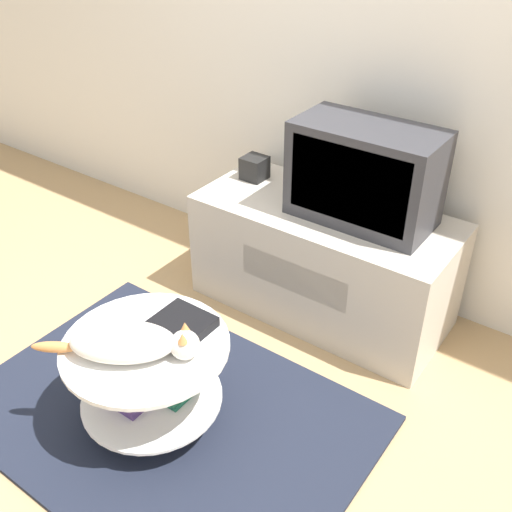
# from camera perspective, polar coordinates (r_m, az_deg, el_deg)

# --- Properties ---
(ground_plane) EXTENTS (12.00, 12.00, 0.00)m
(ground_plane) POSITION_cam_1_polar(r_m,az_deg,el_deg) (2.57, -8.50, -14.92)
(ground_plane) COLOR tan
(wall_back) EXTENTS (8.00, 0.05, 2.60)m
(wall_back) POSITION_cam_1_polar(r_m,az_deg,el_deg) (2.90, 9.21, 20.88)
(wall_back) COLOR silver
(wall_back) RESTS_ON ground_plane
(rug) EXTENTS (1.61, 1.12, 0.02)m
(rug) POSITION_cam_1_polar(r_m,az_deg,el_deg) (2.56, -8.51, -14.77)
(rug) COLOR #1E2333
(rug) RESTS_ON ground_plane
(tv_stand) EXTENTS (1.24, 0.55, 0.56)m
(tv_stand) POSITION_cam_1_polar(r_m,az_deg,el_deg) (2.94, 6.39, -0.43)
(tv_stand) COLOR beige
(tv_stand) RESTS_ON ground_plane
(tv) EXTENTS (0.63, 0.33, 0.43)m
(tv) POSITION_cam_1_polar(r_m,az_deg,el_deg) (2.66, 10.32, 7.67)
(tv) COLOR #333338
(tv) RESTS_ON tv_stand
(speaker) EXTENTS (0.12, 0.12, 0.12)m
(speaker) POSITION_cam_1_polar(r_m,az_deg,el_deg) (3.05, -0.14, 8.39)
(speaker) COLOR black
(speaker) RESTS_ON tv_stand
(coffee_table) EXTENTS (0.63, 0.63, 0.40)m
(coffee_table) POSITION_cam_1_polar(r_m,az_deg,el_deg) (2.36, -10.23, -10.91)
(coffee_table) COLOR #B2B2B7
(coffee_table) RESTS_ON rug
(dvd_box) EXTENTS (0.21, 0.20, 0.04)m
(dvd_box) POSITION_cam_1_polar(r_m,az_deg,el_deg) (2.30, -7.12, -6.50)
(dvd_box) COLOR black
(dvd_box) RESTS_ON coffee_table
(cat) EXTENTS (0.53, 0.39, 0.13)m
(cat) POSITION_cam_1_polar(r_m,az_deg,el_deg) (2.19, -12.01, -8.04)
(cat) COLOR silver
(cat) RESTS_ON coffee_table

